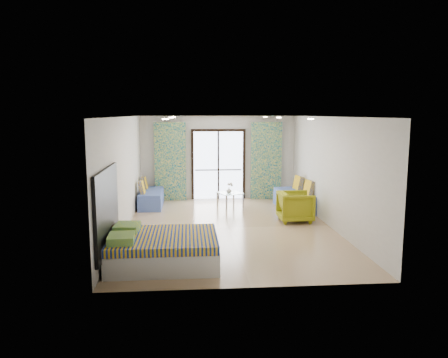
{
  "coord_description": "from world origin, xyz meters",
  "views": [
    {
      "loc": [
        -0.99,
        -10.37,
        2.78
      ],
      "look_at": [
        -0.09,
        0.39,
        1.15
      ],
      "focal_mm": 35.0,
      "sensor_mm": 36.0,
      "label": 1
    }
  ],
  "objects": [
    {
      "name": "balcony_rail",
      "position": [
        0.0,
        3.73,
        0.95
      ],
      "size": [
        1.52,
        0.03,
        0.04
      ],
      "primitive_type": "cube",
      "color": "#595451",
      "rests_on": "balcony_door"
    },
    {
      "name": "bed",
      "position": [
        -1.48,
        -2.5,
        0.29
      ],
      "size": [
        1.98,
        1.62,
        0.68
      ],
      "color": "silver",
      "rests_on": "floor"
    },
    {
      "name": "switch_plate",
      "position": [
        -2.47,
        -1.25,
        1.05
      ],
      "size": [
        0.02,
        0.1,
        0.1
      ],
      "primitive_type": "cube",
      "color": "silver",
      "rests_on": "wall_left"
    },
    {
      "name": "armchair",
      "position": [
        1.77,
        0.48,
        0.43
      ],
      "size": [
        0.78,
        0.84,
        0.86
      ],
      "primitive_type": "imported",
      "rotation": [
        0.0,
        0.0,
        1.58
      ],
      "color": "olive",
      "rests_on": "floor"
    },
    {
      "name": "ceiling",
      "position": [
        0.0,
        0.0,
        2.7
      ],
      "size": [
        5.0,
        7.5,
        0.01
      ],
      "primitive_type": null,
      "color": "silver",
      "rests_on": "ground"
    },
    {
      "name": "curtain_left",
      "position": [
        -1.55,
        3.57,
        1.25
      ],
      "size": [
        1.0,
        0.1,
        2.5
      ],
      "primitive_type": "cube",
      "color": "silver",
      "rests_on": "floor"
    },
    {
      "name": "balcony_door",
      "position": [
        0.0,
        3.72,
        1.26
      ],
      "size": [
        1.76,
        0.08,
        2.28
      ],
      "color": "black",
      "rests_on": "floor"
    },
    {
      "name": "curtain_right",
      "position": [
        1.55,
        3.57,
        1.25
      ],
      "size": [
        1.0,
        0.1,
        2.5
      ],
      "primitive_type": "cube",
      "color": "silver",
      "rests_on": "floor"
    },
    {
      "name": "downlight_b",
      "position": [
        1.4,
        -2.0,
        2.67
      ],
      "size": [
        0.12,
        0.12,
        0.02
      ],
      "primitive_type": "cylinder",
      "color": "#FFE0B2",
      "rests_on": "ceiling"
    },
    {
      "name": "downlight_d",
      "position": [
        1.4,
        1.0,
        2.67
      ],
      "size": [
        0.12,
        0.12,
        0.02
      ],
      "primitive_type": "cylinder",
      "color": "#FFE0B2",
      "rests_on": "ceiling"
    },
    {
      "name": "wall_front",
      "position": [
        0.0,
        -3.75,
        1.35
      ],
      "size": [
        5.0,
        0.01,
        2.7
      ],
      "primitive_type": null,
      "color": "silver",
      "rests_on": "ground"
    },
    {
      "name": "downlight_f",
      "position": [
        1.4,
        3.0,
        2.67
      ],
      "size": [
        0.12,
        0.12,
        0.02
      ],
      "primitive_type": "cylinder",
      "color": "#FFE0B2",
      "rests_on": "ceiling"
    },
    {
      "name": "downlight_a",
      "position": [
        -1.4,
        -2.0,
        2.67
      ],
      "size": [
        0.12,
        0.12,
        0.02
      ],
      "primitive_type": "cylinder",
      "color": "#FFE0B2",
      "rests_on": "ceiling"
    },
    {
      "name": "vase",
      "position": [
        0.22,
        2.35,
        0.51
      ],
      "size": [
        0.18,
        0.19,
        0.16
      ],
      "primitive_type": "imported",
      "rotation": [
        0.0,
        0.0,
        -0.11
      ],
      "color": "white",
      "rests_on": "coffee_table"
    },
    {
      "name": "downlight_c",
      "position": [
        -1.4,
        1.0,
        2.67
      ],
      "size": [
        0.12,
        0.12,
        0.02
      ],
      "primitive_type": "cylinder",
      "color": "#FFE0B2",
      "rests_on": "ceiling"
    },
    {
      "name": "daybed_right",
      "position": [
        2.12,
        1.9,
        0.29
      ],
      "size": [
        0.91,
        1.94,
        0.92
      ],
      "rotation": [
        0.0,
        0.0,
        0.1
      ],
      "color": "#465EA7",
      "rests_on": "floor"
    },
    {
      "name": "floor",
      "position": [
        0.0,
        0.0,
        0.0
      ],
      "size": [
        5.0,
        7.5,
        0.01
      ],
      "primitive_type": null,
      "color": "#9D7F5E",
      "rests_on": "ground"
    },
    {
      "name": "daybed_left",
      "position": [
        -2.12,
        2.69,
        0.26
      ],
      "size": [
        0.66,
        1.7,
        0.84
      ],
      "rotation": [
        0.0,
        0.0,
        0.0
      ],
      "color": "#465EA7",
      "rests_on": "floor"
    },
    {
      "name": "wall_back",
      "position": [
        0.0,
        3.75,
        1.35
      ],
      "size": [
        5.0,
        0.01,
        2.7
      ],
      "primitive_type": null,
      "color": "silver",
      "rests_on": "ground"
    },
    {
      "name": "wall_left",
      "position": [
        -2.5,
        0.0,
        1.35
      ],
      "size": [
        0.01,
        7.5,
        2.7
      ],
      "primitive_type": null,
      "color": "silver",
      "rests_on": "ground"
    },
    {
      "name": "wall_right",
      "position": [
        2.5,
        0.0,
        1.35
      ],
      "size": [
        0.01,
        7.5,
        2.7
      ],
      "primitive_type": null,
      "color": "silver",
      "rests_on": "ground"
    },
    {
      "name": "downlight_e",
      "position": [
        -1.4,
        3.0,
        2.67
      ],
      "size": [
        0.12,
        0.12,
        0.02
      ],
      "primitive_type": "cylinder",
      "color": "#FFE0B2",
      "rests_on": "ceiling"
    },
    {
      "name": "headboard",
      "position": [
        -2.46,
        -2.5,
        1.05
      ],
      "size": [
        0.06,
        2.1,
        1.5
      ],
      "primitive_type": "cube",
      "color": "black",
      "rests_on": "floor"
    },
    {
      "name": "coffee_table",
      "position": [
        0.26,
        2.41,
        0.38
      ],
      "size": [
        0.86,
        0.86,
        0.75
      ],
      "rotation": [
        0.0,
        0.0,
        0.42
      ],
      "color": "silver",
      "rests_on": "floor"
    }
  ]
}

